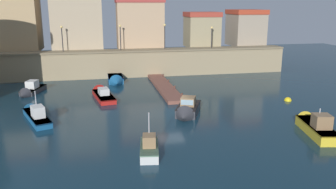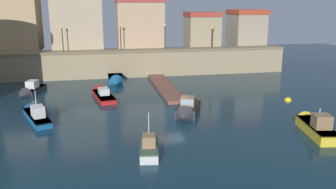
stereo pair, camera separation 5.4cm
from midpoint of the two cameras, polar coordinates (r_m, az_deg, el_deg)
The scene contains 16 objects.
ground_plane at distance 33.54m, azimuth 0.49°, elevation -3.07°, with size 104.66×104.66×0.00m, color #112D3D.
quay_wall at distance 51.07m, azimuth -3.85°, elevation 5.18°, with size 41.98×2.78×3.79m.
old_town_backdrop at distance 53.89m, azimuth -8.95°, elevation 11.51°, with size 40.03×6.13×9.29m.
pier_dock at distance 43.38m, azimuth -0.54°, elevation 1.23°, with size 1.99×14.52×0.70m.
quay_lamp_0 at distance 50.34m, azimuth -16.68°, elevation 9.27°, with size 0.32×0.32×3.44m.
quay_lamp_1 at distance 50.25m, azimuth -7.63°, elevation 9.76°, with size 0.32×0.32×3.49m.
quay_lamp_2 at distance 51.06m, azimuth -0.48°, elevation 9.99°, with size 0.32×0.32×3.54m.
quay_lamp_3 at distance 52.86m, azimuth 7.13°, elevation 9.75°, with size 0.32×0.32×3.10m.
moored_boat_0 at distance 31.11m, azimuth 22.43°, elevation -4.54°, with size 2.79×6.78×2.56m.
moored_boat_1 at distance 25.01m, azimuth -3.02°, elevation -8.20°, with size 1.79×4.36×3.14m.
moored_boat_2 at distance 34.29m, azimuth -20.66°, elevation -2.92°, with size 3.72×7.13×3.13m.
moored_boat_3 at distance 32.79m, azimuth 3.14°, elevation -2.51°, with size 3.62×5.20×2.09m.
moored_boat_4 at distance 43.65m, azimuth -21.31°, elevation 0.62°, with size 2.86×5.36×1.89m.
moored_boat_5 at distance 40.30m, azimuth -10.59°, elevation 0.18°, with size 2.71×7.00×1.71m.
moored_boat_6 at distance 47.06m, azimuth -8.38°, elevation 2.39°, with size 1.92×5.87×1.79m.
mooring_buoy_0 at distance 40.01m, azimuth 18.82°, elevation -0.96°, with size 0.77×0.77×0.77m, color yellow.
Camera 2 is at (-6.59, -31.30, 10.07)m, focal length 37.77 mm.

